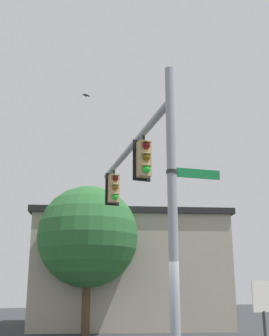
# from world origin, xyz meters

# --- Properties ---
(signal_pole) EXTENTS (0.22, 0.22, 7.21)m
(signal_pole) POSITION_xyz_m (0.00, 0.00, 3.60)
(signal_pole) COLOR gray
(signal_pole) RESTS_ON ground
(mast_arm) EXTENTS (1.01, 7.47, 0.20)m
(mast_arm) POSITION_xyz_m (-0.41, -3.72, 6.31)
(mast_arm) COLOR gray
(traffic_light_nearest_pole) EXTENTS (0.54, 0.49, 1.31)m
(traffic_light_nearest_pole) POSITION_xyz_m (-0.24, -2.20, 5.52)
(traffic_light_nearest_pole) COLOR black
(traffic_light_mid_inner) EXTENTS (0.54, 0.49, 1.31)m
(traffic_light_mid_inner) POSITION_xyz_m (-0.67, -6.06, 5.52)
(traffic_light_mid_inner) COLOR black
(street_name_sign) EXTENTS (1.34, 0.28, 0.22)m
(street_name_sign) POSITION_xyz_m (-0.39, 0.04, 4.55)
(street_name_sign) COLOR #147238
(bird_flying) EXTENTS (0.29, 0.22, 0.10)m
(bird_flying) POSITION_xyz_m (0.40, -6.47, 9.25)
(bird_flying) COLOR black
(storefront_building) EXTENTS (12.02, 11.21, 5.78)m
(storefront_building) POSITION_xyz_m (-4.40, -14.41, 2.90)
(storefront_building) COLOR #A89E89
(storefront_building) RESTS_ON ground
(tree_by_storefront) EXTENTS (4.59, 4.59, 6.54)m
(tree_by_storefront) POSITION_xyz_m (-0.96, -10.48, 4.23)
(tree_by_storefront) COLOR #4C3823
(tree_by_storefront) RESTS_ON ground
(historical_marker) EXTENTS (0.60, 0.08, 2.13)m
(historical_marker) POSITION_xyz_m (-2.76, -0.61, 1.40)
(historical_marker) COLOR #333333
(historical_marker) RESTS_ON ground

